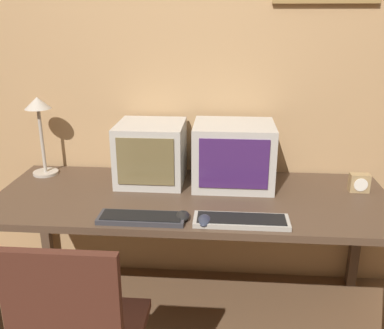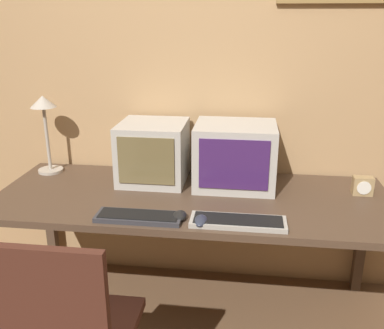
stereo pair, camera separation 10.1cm
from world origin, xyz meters
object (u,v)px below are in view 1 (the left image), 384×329
desk_clock (359,183)px  monitor_left (151,153)px  keyboard_side (241,221)px  keyboard_main (141,218)px  monitor_right (233,155)px  mouse_far_corner (182,216)px  desk_lamp (39,118)px  mouse_near_keyboard (204,221)px

desk_clock → monitor_left: bearing=176.4°
keyboard_side → monitor_left: bearing=135.0°
keyboard_main → keyboard_side: (0.46, 0.01, -0.00)m
keyboard_main → keyboard_side: size_ratio=0.92×
monitor_left → desk_clock: size_ratio=3.57×
monitor_right → keyboard_side: size_ratio=1.00×
mouse_far_corner → desk_lamp: (-0.88, 0.54, 0.32)m
monitor_left → keyboard_main: 0.53m
mouse_near_keyboard → mouse_far_corner: size_ratio=1.06×
keyboard_main → mouse_far_corner: 0.19m
keyboard_main → keyboard_side: 0.46m
monitor_right → mouse_near_keyboard: (-0.13, -0.50, -0.16)m
monitor_right → keyboard_side: monitor_right is taller
keyboard_main → mouse_near_keyboard: mouse_near_keyboard is taller
monitor_left → monitor_right: (0.46, -0.02, 0.01)m
keyboard_side → mouse_near_keyboard: bearing=-172.0°
keyboard_side → mouse_near_keyboard: size_ratio=3.95×
monitor_right → keyboard_side: bearing=-85.7°
monitor_left → keyboard_side: (0.50, -0.50, -0.16)m
monitor_right → keyboard_main: 0.67m
mouse_near_keyboard → keyboard_main: bearing=177.1°
mouse_near_keyboard → mouse_far_corner: (-0.10, 0.04, -0.00)m
monitor_left → desk_clock: (1.14, -0.07, -0.12)m
keyboard_side → mouse_far_corner: (-0.27, 0.02, 0.00)m
mouse_near_keyboard → desk_clock: size_ratio=1.07×
monitor_right → mouse_far_corner: 0.54m
monitor_right → desk_clock: monitor_right is taller
monitor_right → keyboard_side: 0.51m
monitor_left → keyboard_side: bearing=-45.0°
monitor_right → keyboard_main: size_ratio=1.08×
keyboard_side → desk_lamp: size_ratio=0.94×
keyboard_main → keyboard_side: same height
mouse_near_keyboard → mouse_far_corner: 0.11m
mouse_far_corner → monitor_left: bearing=115.0°
monitor_left → desk_clock: 1.15m
desk_lamp → keyboard_side: bearing=-25.7°
keyboard_side → mouse_far_corner: mouse_far_corner is taller
monitor_right → keyboard_main: bearing=-131.1°
keyboard_side → mouse_far_corner: 0.27m
mouse_far_corner → desk_lamp: 1.08m
monitor_left → monitor_right: monitor_right is taller
desk_lamp → desk_clock: bearing=-4.1°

